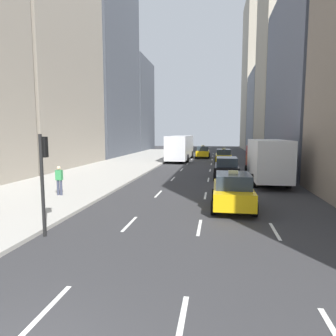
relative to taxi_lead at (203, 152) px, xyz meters
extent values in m
cube|color=#ADAAA3|center=(-8.20, -13.67, -0.81)|extent=(8.00, 66.00, 0.15)
cube|color=white|center=(-1.40, -38.67, -0.87)|extent=(0.12, 2.00, 0.01)
cube|color=white|center=(-1.40, -32.67, -0.87)|extent=(0.12, 2.00, 0.01)
cube|color=white|center=(-1.40, -26.67, -0.87)|extent=(0.12, 2.00, 0.01)
cube|color=white|center=(-1.40, -20.67, -0.87)|extent=(0.12, 2.00, 0.01)
cube|color=white|center=(-1.40, -14.67, -0.87)|extent=(0.12, 2.00, 0.01)
cube|color=white|center=(-1.40, -8.67, -0.87)|extent=(0.12, 2.00, 0.01)
cube|color=white|center=(-1.40, -2.67, -0.87)|extent=(0.12, 2.00, 0.01)
cube|color=white|center=(-1.40, 3.33, -0.87)|extent=(0.12, 2.00, 0.01)
cube|color=white|center=(-1.40, 9.33, -0.87)|extent=(0.12, 2.00, 0.01)
cube|color=white|center=(1.40, -38.67, -0.87)|extent=(0.12, 2.00, 0.01)
cube|color=white|center=(1.40, -32.67, -0.87)|extent=(0.12, 2.00, 0.01)
cube|color=white|center=(1.40, -26.67, -0.87)|extent=(0.12, 2.00, 0.01)
cube|color=white|center=(1.40, -20.67, -0.87)|extent=(0.12, 2.00, 0.01)
cube|color=white|center=(1.40, -14.67, -0.87)|extent=(0.12, 2.00, 0.01)
cube|color=white|center=(1.40, -8.67, -0.87)|extent=(0.12, 2.00, 0.01)
cube|color=white|center=(1.40, -2.67, -0.87)|extent=(0.12, 2.00, 0.01)
cube|color=white|center=(1.40, 3.33, -0.87)|extent=(0.12, 2.00, 0.01)
cube|color=white|center=(1.40, 9.33, -0.87)|extent=(0.12, 2.00, 0.01)
cube|color=white|center=(4.20, -32.67, -0.87)|extent=(0.12, 2.00, 0.01)
cube|color=white|center=(4.20, -26.67, -0.87)|extent=(0.12, 2.00, 0.01)
cube|color=white|center=(4.20, -20.67, -0.87)|extent=(0.12, 2.00, 0.01)
cube|color=white|center=(4.20, -14.67, -0.87)|extent=(0.12, 2.00, 0.01)
cube|color=white|center=(4.20, -8.67, -0.87)|extent=(0.12, 2.00, 0.01)
cube|color=white|center=(4.20, -2.67, -0.87)|extent=(0.12, 2.00, 0.01)
cube|color=white|center=(4.20, 3.33, -0.87)|extent=(0.12, 2.00, 0.01)
cube|color=white|center=(4.20, 9.33, -0.87)|extent=(0.12, 2.00, 0.01)
cube|color=gray|center=(-15.20, -14.32, 13.99)|extent=(6.00, 14.19, 29.74)
cube|color=#4C515B|center=(-15.20, 2.18, 12.63)|extent=(6.00, 17.07, 27.01)
cube|color=#4C515B|center=(-15.20, 17.62, 8.38)|extent=(6.00, 12.52, 18.53)
cube|color=slate|center=(10.80, -13.25, 7.67)|extent=(6.00, 16.18, 17.09)
cube|color=#A89E89|center=(10.80, 0.92, 16.52)|extent=(6.00, 11.57, 34.81)
cube|color=gray|center=(10.80, 13.19, 6.38)|extent=(6.00, 12.00, 14.52)
cube|color=#A89E89|center=(10.80, 27.61, 15.68)|extent=(6.00, 15.60, 33.13)
cube|color=yellow|center=(0.00, 0.07, -0.17)|extent=(1.80, 4.40, 0.76)
cube|color=#28333D|center=(0.00, -0.19, 0.53)|extent=(1.58, 2.29, 0.64)
cube|color=#F2E599|center=(0.00, -0.19, 0.92)|extent=(0.44, 0.20, 0.14)
cylinder|color=black|center=(-0.90, 1.43, -0.55)|extent=(0.22, 0.66, 0.66)
cylinder|color=black|center=(0.90, 1.43, -0.55)|extent=(0.22, 0.66, 0.66)
cylinder|color=black|center=(-0.90, -1.29, -0.55)|extent=(0.22, 0.66, 0.66)
cylinder|color=black|center=(0.90, -1.29, -0.55)|extent=(0.22, 0.66, 0.66)
cube|color=yellow|center=(2.80, -7.67, -0.17)|extent=(1.80, 4.40, 0.76)
cube|color=#28333D|center=(2.80, -7.93, 0.53)|extent=(1.58, 2.29, 0.64)
cube|color=#F2E599|center=(2.80, -7.93, 0.92)|extent=(0.44, 0.20, 0.14)
cylinder|color=black|center=(1.90, -6.31, -0.55)|extent=(0.22, 0.66, 0.66)
cylinder|color=black|center=(3.70, -6.31, -0.55)|extent=(0.22, 0.66, 0.66)
cylinder|color=black|center=(1.90, -9.03, -0.55)|extent=(0.22, 0.66, 0.66)
cylinder|color=black|center=(3.70, -9.03, -0.55)|extent=(0.22, 0.66, 0.66)
cube|color=yellow|center=(2.80, -29.38, -0.17)|extent=(1.80, 4.40, 0.76)
cube|color=#28333D|center=(2.80, -29.65, 0.53)|extent=(1.58, 2.29, 0.64)
cube|color=#F2E599|center=(2.80, -29.65, 0.92)|extent=(0.44, 0.20, 0.14)
cylinder|color=black|center=(1.90, -28.02, -0.55)|extent=(0.22, 0.66, 0.66)
cylinder|color=black|center=(3.70, -28.02, -0.55)|extent=(0.22, 0.66, 0.66)
cylinder|color=black|center=(1.90, -30.75, -0.55)|extent=(0.22, 0.66, 0.66)
cylinder|color=black|center=(3.70, -30.75, -0.55)|extent=(0.22, 0.66, 0.66)
cube|color=black|center=(2.80, -19.60, -0.18)|extent=(1.80, 4.65, 0.75)
cube|color=#28333D|center=(2.80, -19.87, 0.51)|extent=(1.58, 2.42, 0.64)
cylinder|color=black|center=(1.90, -18.15, -0.55)|extent=(0.22, 0.66, 0.66)
cylinder|color=black|center=(3.70, -18.15, -0.55)|extent=(0.22, 0.66, 0.66)
cylinder|color=black|center=(1.90, -21.04, -0.55)|extent=(0.22, 0.66, 0.66)
cylinder|color=black|center=(3.70, -21.04, -0.55)|extent=(0.22, 0.66, 0.66)
cube|color=silver|center=(-2.80, -4.13, 0.92)|extent=(2.50, 11.60, 2.90)
cube|color=#28333D|center=(-2.80, 1.62, 1.27)|extent=(2.30, 0.12, 1.40)
cube|color=#28333D|center=(-4.01, -4.13, 1.27)|extent=(0.08, 9.86, 1.10)
cube|color=yellow|center=(-2.80, 1.62, 2.17)|extent=(1.50, 0.10, 0.36)
cylinder|color=black|center=(-4.05, -0.53, -0.38)|extent=(0.30, 1.00, 1.00)
cylinder|color=black|center=(-1.55, -0.53, -0.38)|extent=(0.30, 1.00, 1.00)
cylinder|color=black|center=(-4.05, -7.32, -0.38)|extent=(0.30, 1.00, 1.00)
cylinder|color=black|center=(-1.55, -7.32, -0.38)|extent=(0.30, 1.00, 1.00)
cube|color=maroon|center=(5.60, -17.98, 0.62)|extent=(2.10, 2.40, 2.10)
cube|color=#28333D|center=(5.60, -16.83, 0.92)|extent=(1.90, 0.10, 0.90)
cube|color=white|center=(5.60, -22.18, 0.92)|extent=(2.30, 6.00, 2.70)
cylinder|color=black|center=(4.55, -17.98, -0.43)|extent=(0.28, 0.90, 0.90)
cylinder|color=black|center=(6.65, -17.98, -0.43)|extent=(0.28, 0.90, 0.90)
cylinder|color=black|center=(4.45, -23.38, -0.43)|extent=(0.28, 0.90, 0.90)
cylinder|color=black|center=(6.75, -23.38, -0.43)|extent=(0.28, 0.90, 0.90)
cylinder|color=#383D51|center=(-6.79, -28.55, -0.30)|extent=(0.14, 0.14, 0.86)
cylinder|color=#383D51|center=(-6.61, -28.55, -0.30)|extent=(0.14, 0.14, 0.86)
cube|color=#338C4C|center=(-6.70, -28.55, 0.41)|extent=(0.36, 0.22, 0.56)
sphere|color=beige|center=(-6.70, -28.55, 0.81)|extent=(0.22, 0.22, 0.22)
cylinder|color=black|center=(-3.95, -34.54, 0.92)|extent=(0.12, 0.12, 3.60)
cube|color=black|center=(-3.95, -34.36, 2.27)|extent=(0.24, 0.20, 0.72)
sphere|color=red|center=(-3.95, -34.25, 2.50)|extent=(0.14, 0.14, 0.14)
sphere|color=#4C3F14|center=(-3.95, -34.25, 2.27)|extent=(0.14, 0.14, 0.14)
sphere|color=#198C2D|center=(-3.95, -34.25, 2.04)|extent=(0.14, 0.14, 0.14)
camera|label=1|loc=(2.01, -43.94, 2.76)|focal=32.00mm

